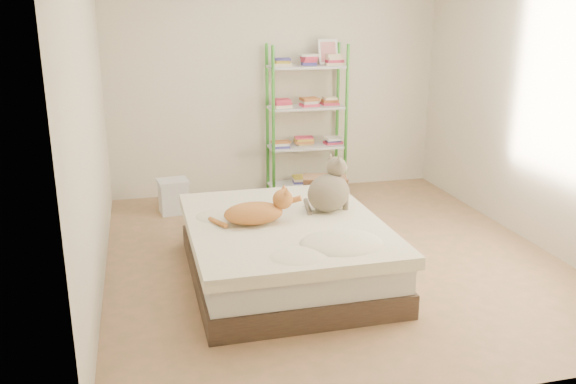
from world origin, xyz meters
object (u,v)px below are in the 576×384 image
object	(u,v)px
orange_cat	(253,210)
grey_cat	(329,185)
shelf_unit	(307,117)
cardboard_box	(325,192)
bed	(285,250)
white_bin	(174,196)

from	to	relation	value
orange_cat	grey_cat	distance (m)	0.68
shelf_unit	grey_cat	bearing A→B (deg)	-100.67
cardboard_box	bed	bearing A→B (deg)	-101.88
orange_cat	grey_cat	xyz separation A→B (m)	(0.65, 0.16, 0.12)
bed	grey_cat	distance (m)	0.64
orange_cat	white_bin	distance (m)	1.95
bed	grey_cat	world-z (taller)	grey_cat
grey_cat	shelf_unit	bearing A→B (deg)	-32.09
bed	grey_cat	size ratio (longest dim) A/B	4.12
orange_cat	shelf_unit	bearing A→B (deg)	65.40
bed	cardboard_box	size ratio (longest dim) A/B	3.37
orange_cat	shelf_unit	size ratio (longest dim) A/B	0.31
cardboard_box	white_bin	world-z (taller)	cardboard_box
white_bin	cardboard_box	bearing A→B (deg)	-7.08
cardboard_box	grey_cat	bearing A→B (deg)	-91.08
bed	grey_cat	bearing A→B (deg)	20.99
bed	orange_cat	world-z (taller)	orange_cat
orange_cat	grey_cat	size ratio (longest dim) A/B	1.20
grey_cat	bed	bearing A→B (deg)	89.98
white_bin	shelf_unit	bearing A→B (deg)	13.75
bed	orange_cat	bearing A→B (deg)	178.77
bed	white_bin	world-z (taller)	bed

